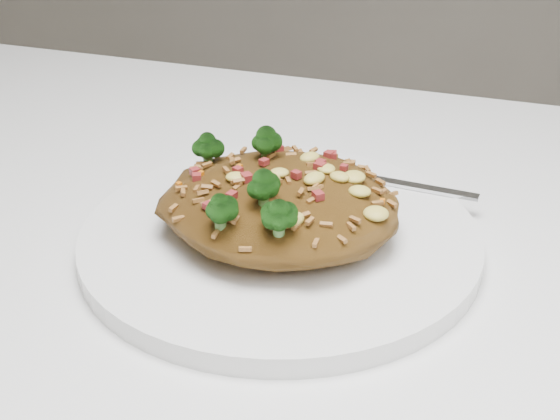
% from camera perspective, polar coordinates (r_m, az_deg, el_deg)
% --- Properties ---
extents(plate, '(0.27, 0.27, 0.01)m').
position_cam_1_polar(plate, '(0.53, 0.00, -2.10)').
color(plate, white).
rests_on(plate, dining_table).
extents(fried_rice, '(0.16, 0.15, 0.06)m').
position_cam_1_polar(fried_rice, '(0.51, -0.10, 1.18)').
color(fried_rice, brown).
rests_on(fried_rice, plate).
extents(fork, '(0.16, 0.03, 0.00)m').
position_cam_1_polar(fork, '(0.59, 7.36, 2.17)').
color(fork, silver).
rests_on(fork, plate).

